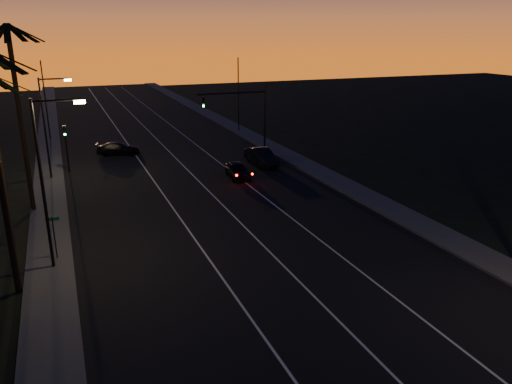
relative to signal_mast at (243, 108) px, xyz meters
name	(u,v)px	position (x,y,z in m)	size (l,w,h in m)	color
road	(202,191)	(-7.14, -9.99, -4.78)	(20.00, 170.00, 0.01)	black
sidewalk_left	(49,208)	(-18.34, -9.99, -4.70)	(2.40, 170.00, 0.16)	#343432
sidewalk_right	(327,176)	(4.06, -9.99, -4.70)	(2.40, 170.00, 0.16)	#343432
lane_stripe_left	(164,196)	(-10.14, -9.99, -4.76)	(0.12, 160.00, 0.01)	silver
lane_stripe_mid	(208,191)	(-6.64, -9.99, -4.76)	(0.12, 160.00, 0.01)	silver
lane_stripe_right	(250,186)	(-3.14, -9.99, -4.76)	(0.12, 160.00, 0.01)	silver
palm_far	(18,102)	(-19.34, -9.99, 2.83)	(4.25, 4.16, 12.53)	black
streetlight_left_near	(47,172)	(-17.84, -19.99, 0.54)	(2.55, 0.26, 9.00)	black
streetlight_left_far	(48,120)	(-17.82, -1.99, 0.28)	(2.55, 0.26, 8.50)	black
street_sign	(54,233)	(-17.94, -18.99, -3.13)	(0.70, 0.06, 2.60)	black
signal_mast	(243,108)	(0.00, 0.00, 0.00)	(7.10, 0.41, 7.00)	black
signal_post	(66,140)	(-16.64, -0.01, -1.89)	(0.28, 0.37, 4.20)	black
far_pole_left	(46,101)	(-18.14, 15.01, -0.28)	(0.14, 0.14, 9.00)	black
far_pole_right	(238,95)	(3.86, 12.01, -0.28)	(0.14, 0.14, 9.00)	black
lead_car	(237,170)	(-3.22, -7.30, -4.11)	(1.89, 4.45, 1.32)	black
right_car	(262,157)	(0.35, -4.08, -4.00)	(1.95, 4.78, 1.54)	black
cross_car	(118,149)	(-11.70, 4.98, -4.15)	(4.61, 2.80, 1.25)	black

